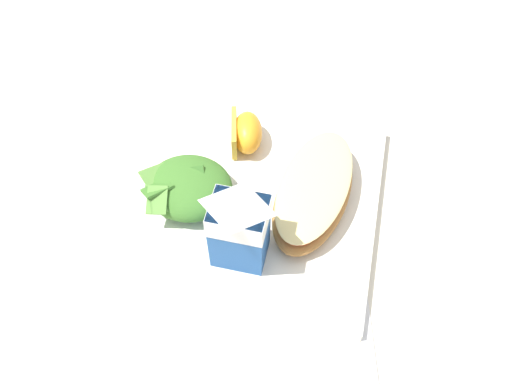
% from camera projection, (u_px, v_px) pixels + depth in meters
% --- Properties ---
extents(ground, '(3.00, 3.00, 0.00)m').
position_uv_depth(ground, '(256.00, 204.00, 0.64)').
color(ground, beige).
extents(white_plate, '(0.28, 0.28, 0.02)m').
position_uv_depth(white_plate, '(256.00, 201.00, 0.64)').
color(white_plate, white).
rests_on(white_plate, ground).
extents(cheesy_pizza_bread, '(0.10, 0.18, 0.04)m').
position_uv_depth(cheesy_pizza_bread, '(314.00, 192.00, 0.61)').
color(cheesy_pizza_bread, '#A87038').
rests_on(cheesy_pizza_bread, white_plate).
extents(green_salad_pile, '(0.11, 0.10, 0.04)m').
position_uv_depth(green_salad_pile, '(188.00, 188.00, 0.61)').
color(green_salad_pile, '#3D7028').
rests_on(green_salad_pile, white_plate).
extents(milk_carton, '(0.06, 0.05, 0.11)m').
position_uv_depth(milk_carton, '(238.00, 224.00, 0.54)').
color(milk_carton, '#23569E').
rests_on(milk_carton, white_plate).
extents(orange_wedge_front, '(0.05, 0.07, 0.04)m').
position_uv_depth(orange_wedge_front, '(246.00, 133.00, 0.66)').
color(orange_wedge_front, orange).
rests_on(orange_wedge_front, white_plate).
extents(metal_fork, '(0.06, 0.19, 0.01)m').
position_uv_depth(metal_fork, '(372.00, 378.00, 0.52)').
color(metal_fork, silver).
rests_on(metal_fork, ground).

